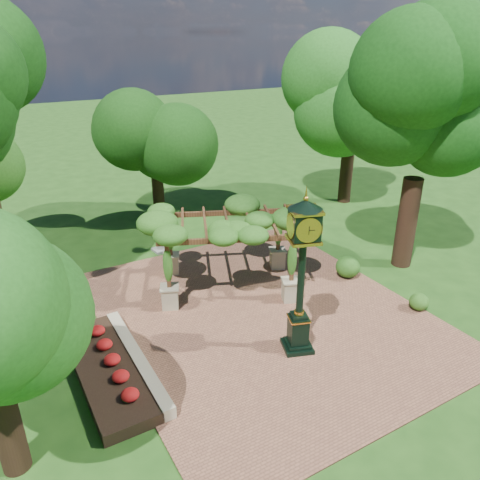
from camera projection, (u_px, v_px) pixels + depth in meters
ground at (278, 328)px, 15.31m from camera, size 120.00×120.00×0.00m
brick_plaza at (262, 313)px, 16.10m from camera, size 10.00×12.00×0.04m
border_wall at (137, 360)px, 13.52m from camera, size 0.35×5.00×0.40m
flower_bed at (106, 371)px, 13.12m from camera, size 1.50×5.00×0.36m
pedestal_clock at (302, 264)px, 13.12m from camera, size 1.23×1.23×4.88m
pergola at (227, 224)px, 16.79m from camera, size 5.78×4.81×3.12m
sundial at (160, 241)px, 20.51m from camera, size 0.71×0.71×1.14m
shrub_front at (419, 302)px, 16.17m from camera, size 0.78×0.78×0.60m
shrub_mid at (348, 267)px, 18.30m from camera, size 1.22×1.22×0.85m
shrub_back at (257, 230)px, 21.94m from camera, size 0.87×0.87×0.69m
tree_north at (154, 130)px, 23.33m from camera, size 4.35×4.35×6.37m
tree_east_far at (354, 90)px, 24.31m from camera, size 4.57×4.57×8.92m
tree_east_near at (426, 103)px, 16.88m from camera, size 4.20×4.20×9.58m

